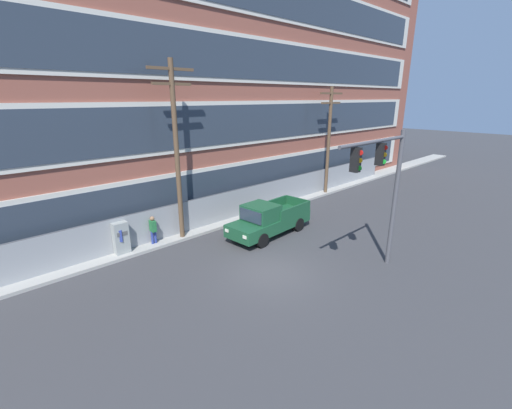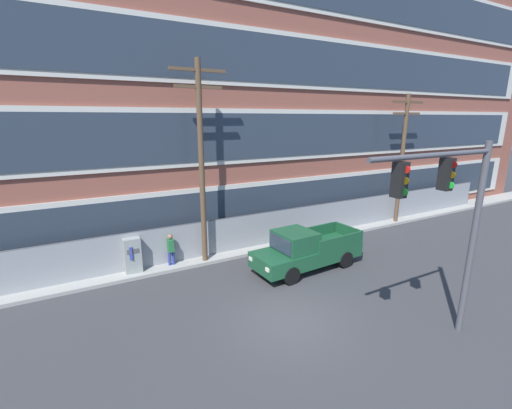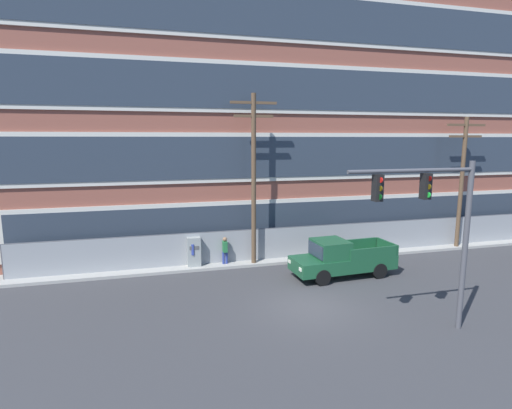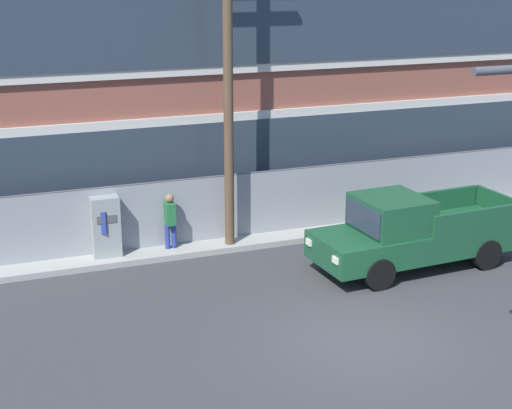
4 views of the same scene
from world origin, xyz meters
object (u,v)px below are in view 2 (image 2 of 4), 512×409
(utility_pole_near_corner, at_px, (201,157))
(pedestrian_by_fence, at_px, (132,256))
(traffic_signal_mast, at_px, (452,208))
(pedestrian_near_cabinet, at_px, (171,249))
(utility_pole_midblock, at_px, (402,154))
(pickup_truck_dark_green, at_px, (305,250))
(electrical_cabinet, at_px, (133,257))

(utility_pole_near_corner, relative_size, pedestrian_by_fence, 5.62)
(traffic_signal_mast, relative_size, pedestrian_by_fence, 3.75)
(traffic_signal_mast, xyz_separation_m, pedestrian_near_cabinet, (-5.85, 9.58, -3.48))
(utility_pole_near_corner, relative_size, pedestrian_near_cabinet, 5.62)
(utility_pole_midblock, bearing_deg, pickup_truck_dark_green, -163.27)
(pedestrian_by_fence, bearing_deg, traffic_signal_mast, -51.41)
(pedestrian_by_fence, bearing_deg, utility_pole_midblock, -0.62)
(traffic_signal_mast, xyz_separation_m, electrical_cabinet, (-7.58, 9.61, -3.56))
(pedestrian_near_cabinet, bearing_deg, utility_pole_near_corner, -7.96)
(traffic_signal_mast, height_order, utility_pole_midblock, utility_pole_midblock)
(utility_pole_midblock, distance_m, pedestrian_by_fence, 17.50)
(pickup_truck_dark_green, relative_size, utility_pole_near_corner, 0.59)
(utility_pole_near_corner, relative_size, electrical_cabinet, 5.33)
(utility_pole_midblock, xyz_separation_m, electrical_cabinet, (-17.04, 0.24, -3.84))
(traffic_signal_mast, height_order, pickup_truck_dark_green, traffic_signal_mast)
(traffic_signal_mast, distance_m, pedestrian_near_cabinet, 11.75)
(pickup_truck_dark_green, distance_m, utility_pole_midblock, 10.90)
(pickup_truck_dark_green, height_order, electrical_cabinet, pickup_truck_dark_green)
(electrical_cabinet, bearing_deg, traffic_signal_mast, -51.75)
(traffic_signal_mast, distance_m, electrical_cabinet, 12.74)
(utility_pole_midblock, relative_size, electrical_cabinet, 4.75)
(electrical_cabinet, xyz_separation_m, pedestrian_near_cabinet, (1.73, -0.03, 0.08))
(utility_pole_midblock, height_order, electrical_cabinet, utility_pole_midblock)
(pickup_truck_dark_green, relative_size, pedestrian_near_cabinet, 3.29)
(utility_pole_midblock, bearing_deg, traffic_signal_mast, -135.31)
(pedestrian_by_fence, bearing_deg, pedestrian_near_cabinet, 0.86)
(traffic_signal_mast, xyz_separation_m, utility_pole_near_corner, (-4.24, 9.36, 0.79))
(utility_pole_near_corner, bearing_deg, pickup_truck_dark_green, -36.76)
(traffic_signal_mast, height_order, pedestrian_near_cabinet, traffic_signal_mast)
(electrical_cabinet, distance_m, pedestrian_near_cabinet, 1.73)
(traffic_signal_mast, height_order, pedestrian_by_fence, traffic_signal_mast)
(pickup_truck_dark_green, relative_size, pedestrian_by_fence, 3.29)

